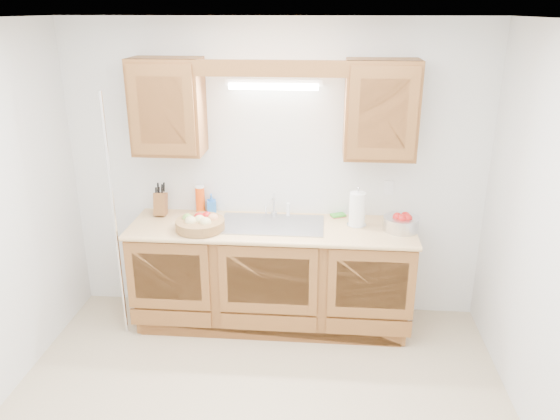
# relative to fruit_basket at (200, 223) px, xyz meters

# --- Properties ---
(room) EXTENTS (3.52, 3.50, 2.50)m
(room) POSITION_rel_fruit_basket_xyz_m (0.56, -1.06, 0.30)
(room) COLOR #C0AD8A
(room) RESTS_ON ground
(base_cabinets) EXTENTS (2.20, 0.60, 0.86)m
(base_cabinets) POSITION_rel_fruit_basket_xyz_m (0.56, 0.14, -0.51)
(base_cabinets) COLOR brown
(base_cabinets) RESTS_ON ground
(countertop) EXTENTS (2.30, 0.63, 0.04)m
(countertop) POSITION_rel_fruit_basket_xyz_m (0.56, 0.12, -0.07)
(countertop) COLOR tan
(countertop) RESTS_ON base_cabinets
(upper_cabinet_left) EXTENTS (0.55, 0.33, 0.75)m
(upper_cabinet_left) POSITION_rel_fruit_basket_xyz_m (-0.27, 0.27, 0.87)
(upper_cabinet_left) COLOR brown
(upper_cabinet_left) RESTS_ON room
(upper_cabinet_right) EXTENTS (0.55, 0.33, 0.75)m
(upper_cabinet_right) POSITION_rel_fruit_basket_xyz_m (1.39, 0.27, 0.87)
(upper_cabinet_right) COLOR brown
(upper_cabinet_right) RESTS_ON room
(valance) EXTENTS (2.20, 0.05, 0.12)m
(valance) POSITION_rel_fruit_basket_xyz_m (0.56, 0.13, 1.19)
(valance) COLOR brown
(valance) RESTS_ON room
(fluorescent_fixture) EXTENTS (0.76, 0.08, 0.08)m
(fluorescent_fixture) POSITION_rel_fruit_basket_xyz_m (0.56, 0.35, 1.04)
(fluorescent_fixture) COLOR white
(fluorescent_fixture) RESTS_ON room
(sink) EXTENTS (0.84, 0.46, 0.36)m
(sink) POSITION_rel_fruit_basket_xyz_m (0.56, 0.14, -0.13)
(sink) COLOR #9E9EA3
(sink) RESTS_ON countertop
(wire_shelf_pole) EXTENTS (0.03, 0.03, 2.00)m
(wire_shelf_pole) POSITION_rel_fruit_basket_xyz_m (-0.64, -0.13, 0.05)
(wire_shelf_pole) COLOR silver
(wire_shelf_pole) RESTS_ON ground
(outlet_plate) EXTENTS (0.08, 0.01, 0.12)m
(outlet_plate) POSITION_rel_fruit_basket_xyz_m (1.51, 0.43, 0.20)
(outlet_plate) COLOR white
(outlet_plate) RESTS_ON room
(fruit_basket) EXTENTS (0.41, 0.41, 0.12)m
(fruit_basket) POSITION_rel_fruit_basket_xyz_m (0.00, 0.00, 0.00)
(fruit_basket) COLOR olive
(fruit_basket) RESTS_ON countertop
(knife_block) EXTENTS (0.10, 0.16, 0.28)m
(knife_block) POSITION_rel_fruit_basket_xyz_m (-0.41, 0.30, 0.05)
(knife_block) COLOR brown
(knife_block) RESTS_ON countertop
(orange_canister) EXTENTS (0.08, 0.08, 0.24)m
(orange_canister) POSITION_rel_fruit_basket_xyz_m (-0.08, 0.38, 0.07)
(orange_canister) COLOR #F44B0D
(orange_canister) RESTS_ON countertop
(soap_bottle) EXTENTS (0.09, 0.09, 0.17)m
(soap_bottle) POSITION_rel_fruit_basket_xyz_m (0.02, 0.37, 0.03)
(soap_bottle) COLOR blue
(soap_bottle) RESTS_ON countertop
(sponge) EXTENTS (0.14, 0.12, 0.02)m
(sponge) POSITION_rel_fruit_basket_xyz_m (1.10, 0.38, -0.04)
(sponge) COLOR #CC333F
(sponge) RESTS_ON countertop
(paper_towel) EXTENTS (0.17, 0.17, 0.33)m
(paper_towel) POSITION_rel_fruit_basket_xyz_m (1.24, 0.19, 0.08)
(paper_towel) COLOR silver
(paper_towel) RESTS_ON countertop
(apple_bowl) EXTENTS (0.32, 0.32, 0.15)m
(apple_bowl) POSITION_rel_fruit_basket_xyz_m (1.59, 0.12, 0.01)
(apple_bowl) COLOR silver
(apple_bowl) RESTS_ON countertop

